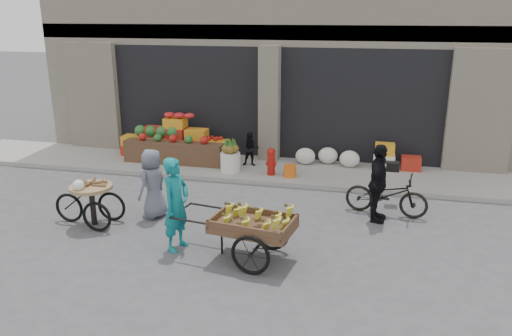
% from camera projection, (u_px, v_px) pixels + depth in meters
% --- Properties ---
extents(ground, '(80.00, 80.00, 0.00)m').
position_uv_depth(ground, '(217.00, 235.00, 9.66)').
color(ground, '#424244').
rests_on(ground, ground).
extents(sidewalk, '(18.00, 2.20, 0.12)m').
position_uv_depth(sidewalk, '(262.00, 170.00, 13.46)').
color(sidewalk, gray).
rests_on(sidewalk, ground).
extents(building, '(14.00, 6.45, 7.00)m').
position_uv_depth(building, '(289.00, 36.00, 16.12)').
color(building, beige).
rests_on(building, ground).
extents(fruit_display, '(3.10, 1.12, 1.24)m').
position_uv_depth(fruit_display, '(179.00, 140.00, 14.07)').
color(fruit_display, '#AE2718').
rests_on(fruit_display, sidewalk).
extents(pineapple_bin, '(0.52, 0.52, 0.50)m').
position_uv_depth(pineapple_bin, '(230.00, 162.00, 13.06)').
color(pineapple_bin, silver).
rests_on(pineapple_bin, sidewalk).
extents(fire_hydrant, '(0.22, 0.22, 0.71)m').
position_uv_depth(fire_hydrant, '(271.00, 160.00, 12.74)').
color(fire_hydrant, '#A5140F').
rests_on(fire_hydrant, sidewalk).
extents(orange_bucket, '(0.32, 0.32, 0.30)m').
position_uv_depth(orange_bucket, '(290.00, 171.00, 12.65)').
color(orange_bucket, orange).
rests_on(orange_bucket, sidewalk).
extents(right_bay_goods, '(3.35, 0.60, 0.70)m').
position_uv_depth(right_bay_goods, '(363.00, 157.00, 13.34)').
color(right_bay_goods, silver).
rests_on(right_bay_goods, sidewalk).
extents(seated_person, '(0.51, 0.43, 0.93)m').
position_uv_depth(seated_person, '(251.00, 149.00, 13.47)').
color(seated_person, black).
rests_on(seated_person, sidewalk).
extents(banana_cart, '(2.44, 1.29, 0.97)m').
position_uv_depth(banana_cart, '(250.00, 222.00, 8.49)').
color(banana_cart, brown).
rests_on(banana_cart, ground).
extents(vendor_woman, '(0.54, 0.70, 1.72)m').
position_uv_depth(vendor_woman, '(176.00, 204.00, 8.86)').
color(vendor_woman, '#10757B').
rests_on(vendor_woman, ground).
extents(tricycle_cart, '(1.43, 0.86, 0.95)m').
position_uv_depth(tricycle_cart, '(92.00, 198.00, 9.96)').
color(tricycle_cart, '#9E7F51').
rests_on(tricycle_cart, ground).
extents(vendor_grey, '(0.66, 0.82, 1.47)m').
position_uv_depth(vendor_grey, '(153.00, 184.00, 10.30)').
color(vendor_grey, slate).
rests_on(vendor_grey, ground).
extents(bicycle, '(1.79, 0.86, 0.90)m').
position_uv_depth(bicycle, '(386.00, 194.00, 10.51)').
color(bicycle, black).
rests_on(bicycle, ground).
extents(cyclist, '(0.54, 1.00, 1.63)m').
position_uv_depth(cyclist, '(378.00, 183.00, 10.08)').
color(cyclist, black).
rests_on(cyclist, ground).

